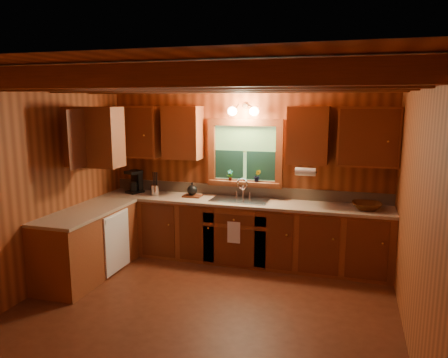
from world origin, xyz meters
The scene contains 20 objects.
room centered at (0.00, 0.00, 1.30)m, with size 4.20×4.20×4.20m.
ceiling_beams centered at (0.00, 0.00, 2.49)m, with size 4.20×2.54×0.18m.
base_cabinets centered at (-0.49, 1.28, 0.43)m, with size 4.20×2.22×0.86m.
countertop centered at (-0.48, 1.29, 0.88)m, with size 4.20×2.24×0.04m.
backsplash centered at (0.00, 1.89, 0.98)m, with size 4.20×0.02×0.16m, color tan.
dishwasher_panel centered at (-1.47, 0.68, 0.43)m, with size 0.02×0.60×0.80m, color white.
upper_cabinets centered at (-0.56, 1.42, 1.84)m, with size 4.19×1.77×0.78m.
window centered at (0.00, 1.87, 1.53)m, with size 1.12×0.08×1.00m.
window_sill centered at (0.00, 1.82, 1.12)m, with size 1.06×0.14×0.04m, color brown.
wall_sconce centered at (0.00, 1.75, 2.16)m, with size 0.45×0.21×0.17m.
paper_towel_roll centered at (0.92, 1.53, 1.37)m, with size 0.11×0.11×0.27m, color white.
dish_towel centered at (0.00, 1.26, 0.52)m, with size 0.18×0.01×0.30m, color white.
sink centered at (0.00, 1.60, 0.86)m, with size 0.82×0.48×0.43m.
coffee_maker centered at (-1.70, 1.67, 1.07)m, with size 0.20×0.25×0.35m.
utensil_crock centered at (-1.32, 1.56, 0.99)m, with size 0.13×0.13×0.36m.
cutting_board centered at (-0.74, 1.62, 0.91)m, with size 0.27×0.19×0.02m, color #582612.
teakettle centered at (-0.74, 1.62, 1.00)m, with size 0.15×0.15×0.19m.
wicker_basket centered at (1.73, 1.56, 0.95)m, with size 0.38×0.38×0.09m, color #48230C.
potted_plant_left centered at (-0.21, 1.80, 1.22)m, with size 0.09×0.06×0.17m, color #582612.
potted_plant_right centered at (0.20, 1.82, 1.23)m, with size 0.10×0.08×0.18m, color #582612.
Camera 1 is at (1.51, -4.22, 2.30)m, focal length 34.44 mm.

